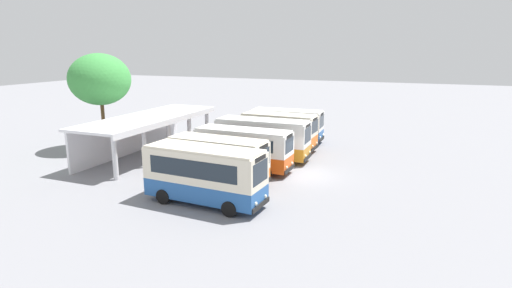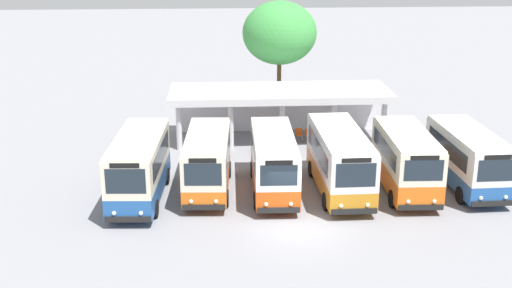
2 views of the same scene
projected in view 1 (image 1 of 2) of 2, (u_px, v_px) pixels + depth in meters
ground_plane at (307, 175)px, 29.45m from camera, size 180.00×180.00×0.00m
city_bus_nearest_orange at (205, 173)px, 23.55m from camera, size 2.70×7.37×3.42m
city_bus_second_in_row at (218, 159)px, 27.09m from camera, size 2.60×6.94×3.17m
city_bus_middle_cream at (243, 148)px, 30.13m from camera, size 2.40×7.36×3.18m
city_bus_fourth_amber at (263, 138)px, 33.20m from camera, size 2.54×7.75×3.35m
city_bus_fifth_blue at (279, 130)px, 36.28m from camera, size 2.60×6.78×3.31m
city_bus_far_end_green at (287, 124)px, 39.60m from camera, size 2.56×7.08×3.17m
terminal_canopy at (145, 126)px, 34.59m from camera, size 14.42×4.81×3.40m
waiting_chair_end_by_column at (152, 151)px, 34.10m from camera, size 0.44×0.44×0.86m
waiting_chair_second_from_end at (158, 150)px, 34.62m from camera, size 0.44×0.44×0.86m
waiting_chair_middle_seat at (162, 148)px, 35.18m from camera, size 0.44×0.44×0.86m
waiting_chair_fourth_seat at (165, 147)px, 35.80m from camera, size 0.44×0.44×0.86m
waiting_chair_fifth_seat at (170, 145)px, 36.35m from camera, size 0.44×0.44×0.86m
roadside_tree_behind_canopy at (100, 79)px, 35.97m from camera, size 5.37×5.37×8.58m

